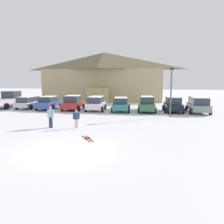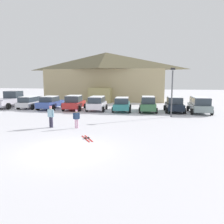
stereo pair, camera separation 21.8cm
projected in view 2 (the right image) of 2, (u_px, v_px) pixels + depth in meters
The scene contains 15 objects.
ground at pixel (67, 150), 11.38m from camera, with size 160.00×160.00×0.00m, color silver.
ski_lodge at pixel (106, 76), 39.94m from camera, with size 21.39×10.60×8.61m.
parked_silver_wagon at pixel (30, 102), 28.51m from camera, with size 2.29×4.38×1.57m.
parked_blue_hatchback at pixel (50, 102), 27.60m from camera, with size 2.33×4.58×1.66m.
parked_red_sedan at pixel (74, 103), 26.95m from camera, with size 2.56×4.55×1.80m.
parked_white_suv at pixel (97, 103), 26.19m from camera, with size 2.38×4.13×1.72m.
parked_teal_hatchback at pixel (122, 104), 25.80m from camera, with size 2.45×4.88×1.65m.
parked_green_coupe at pixel (148, 104), 25.33m from camera, with size 2.22×4.77×1.80m.
parked_black_sedan at pixel (174, 104), 24.97m from camera, with size 2.28×4.12×1.77m.
parked_grey_wagon at pixel (200, 104), 24.22m from camera, with size 2.28×4.44×1.80m.
pickup_truck at pixel (10, 100), 29.50m from camera, with size 2.63×5.83×2.15m.
skier_teen_in_navy_coat at pixel (76, 118), 16.55m from camera, with size 0.45×0.35×1.41m.
skier_adult_in_blue_parka at pixel (51, 115), 16.75m from camera, with size 0.60×0.34×1.67m.
pair_of_skis at pixel (87, 138), 13.61m from camera, with size 1.15×1.50×0.08m.
lamp_post at pixel (172, 89), 21.42m from camera, with size 0.44×0.24×4.82m.
Camera 2 is at (4.47, -10.30, 3.61)m, focal length 35.00 mm.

